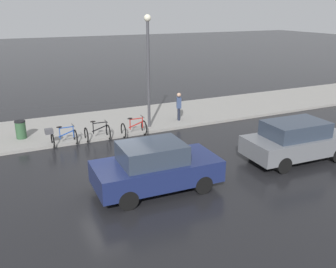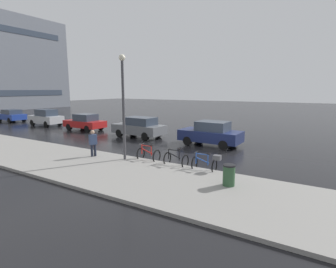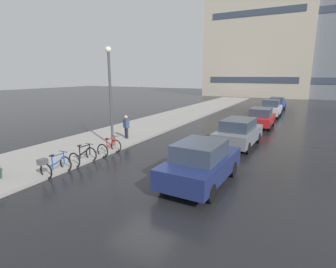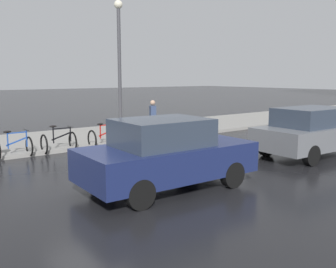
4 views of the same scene
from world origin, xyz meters
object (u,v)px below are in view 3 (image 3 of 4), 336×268
object	(u,v)px
bicycle_nearest	(53,165)
streetlamp	(110,89)
bicycle_second	(83,156)
car_silver	(271,108)
car_red	(261,118)
bicycle_third	(110,147)
car_navy	(201,163)
car_blue	(277,103)
car_grey	(238,132)
pedestrian	(126,126)

from	to	relation	value
bicycle_nearest	streetlamp	size ratio (longest dim) A/B	0.24
bicycle_second	car_silver	world-z (taller)	car_silver
bicycle_nearest	car_red	bearing A→B (deg)	68.31
bicycle_third	car_navy	bearing A→B (deg)	-13.24
car_blue	car_grey	bearing A→B (deg)	-90.65
car_silver	car_blue	size ratio (longest dim) A/B	1.05
bicycle_second	car_red	bearing A→B (deg)	65.82
pedestrian	streetlamp	distance (m)	3.18
bicycle_third	bicycle_second	bearing A→B (deg)	-93.55
bicycle_nearest	pedestrian	bearing A→B (deg)	98.93
bicycle_second	car_silver	distance (m)	20.37
bicycle_second	bicycle_third	distance (m)	1.78
bicycle_nearest	car_grey	distance (m)	10.15
car_navy	car_red	world-z (taller)	car_navy
car_red	pedestrian	size ratio (longest dim) A/B	2.49
car_grey	car_red	world-z (taller)	car_grey
car_silver	car_blue	xyz separation A→B (m)	(-0.09, 6.56, -0.10)
bicycle_nearest	bicycle_third	bearing A→B (deg)	88.39
streetlamp	car_blue	bearing A→B (deg)	74.24
bicycle_nearest	car_blue	bearing A→B (deg)	77.88
car_grey	car_silver	bearing A→B (deg)	88.62
bicycle_nearest	bicycle_second	distance (m)	1.69
bicycle_second	streetlamp	size ratio (longest dim) A/B	0.20
car_silver	car_blue	distance (m)	6.57
bicycle_second	bicycle_third	world-z (taller)	bicycle_second
bicycle_third	pedestrian	distance (m)	3.25
car_grey	car_red	size ratio (longest dim) A/B	1.09
car_silver	bicycle_second	bearing A→B (deg)	-107.28
bicycle_second	pedestrian	xyz separation A→B (m)	(-1.00, 4.78, 0.52)
car_red	car_blue	xyz separation A→B (m)	(-0.04, 12.66, -0.01)
streetlamp	car_red	bearing A→B (deg)	57.95
bicycle_nearest	bicycle_second	xyz separation A→B (m)	(-0.01, 1.69, -0.09)
car_grey	streetlamp	bearing A→B (deg)	-148.81
bicycle_second	pedestrian	world-z (taller)	pedestrian
pedestrian	bicycle_second	bearing A→B (deg)	-78.14
bicycle_second	car_silver	size ratio (longest dim) A/B	0.28
car_red	pedestrian	xyz separation A→B (m)	(-7.00, -8.57, 0.14)
car_red	bicycle_third	bearing A→B (deg)	-116.94
car_red	streetlamp	xyz separation A→B (m)	(-6.57, -10.49, 2.64)
car_grey	car_blue	bearing A→B (deg)	89.35
bicycle_second	car_red	world-z (taller)	car_red
car_blue	streetlamp	world-z (taller)	streetlamp
bicycle_third	bicycle_nearest	bearing A→B (deg)	-91.61
bicycle_third	car_navy	distance (m)	5.79
car_navy	car_silver	xyz separation A→B (m)	(0.31, 19.00, 0.02)
car_navy	car_grey	distance (m)	6.23
bicycle_third	car_red	distance (m)	12.99
bicycle_third	car_navy	size ratio (longest dim) A/B	0.26
car_navy	car_blue	bearing A→B (deg)	89.49
car_navy	car_silver	world-z (taller)	car_silver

